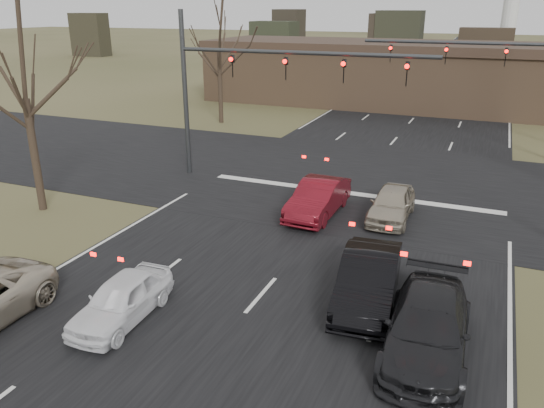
% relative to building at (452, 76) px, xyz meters
% --- Properties ---
extents(ground, '(360.00, 360.00, 0.00)m').
position_rel_building_xyz_m(ground, '(-2.00, -38.00, -2.67)').
color(ground, '#434424').
rests_on(ground, ground).
extents(road_main, '(14.00, 300.00, 0.02)m').
position_rel_building_xyz_m(road_main, '(-2.00, 22.00, -2.66)').
color(road_main, black).
rests_on(road_main, ground).
extents(road_cross, '(200.00, 14.00, 0.02)m').
position_rel_building_xyz_m(road_cross, '(-2.00, -23.00, -2.65)').
color(road_cross, black).
rests_on(road_cross, ground).
extents(building, '(42.40, 10.40, 5.30)m').
position_rel_building_xyz_m(building, '(0.00, 0.00, 0.00)').
color(building, brown).
rests_on(building, ground).
extents(mast_arm_near, '(12.12, 0.24, 8.00)m').
position_rel_building_xyz_m(mast_arm_near, '(-7.23, -25.00, 2.41)').
color(mast_arm_near, '#383A3D').
rests_on(mast_arm_near, ground).
extents(mast_arm_far, '(11.12, 0.24, 8.00)m').
position_rel_building_xyz_m(mast_arm_far, '(4.18, -15.00, 2.35)').
color(mast_arm_far, '#383A3D').
rests_on(mast_arm_far, ground).
extents(tree_left_near, '(5.10, 5.10, 8.50)m').
position_rel_building_xyz_m(tree_left_near, '(-13.50, -32.00, 3.90)').
color(tree_left_near, black).
rests_on(tree_left_near, ground).
extents(tree_left_far, '(5.70, 5.70, 9.50)m').
position_rel_building_xyz_m(tree_left_far, '(-15.00, -13.00, 4.68)').
color(tree_left_far, black).
rests_on(tree_left_far, ground).
extents(car_white_sedan, '(1.59, 3.64, 1.22)m').
position_rel_building_xyz_m(car_white_sedan, '(-4.99, -37.63, -2.05)').
color(car_white_sedan, white).
rests_on(car_white_sedan, ground).
extents(car_black_hatch, '(2.04, 4.65, 1.49)m').
position_rel_building_xyz_m(car_black_hatch, '(1.00, -34.16, -1.92)').
color(car_black_hatch, black).
rests_on(car_black_hatch, ground).
extents(car_charcoal_sedan, '(2.15, 4.91, 1.40)m').
position_rel_building_xyz_m(car_charcoal_sedan, '(2.88, -35.93, -1.96)').
color(car_charcoal_sedan, black).
rests_on(car_charcoal_sedan, ground).
extents(car_red_ahead, '(1.64, 4.44, 1.45)m').
position_rel_building_xyz_m(car_red_ahead, '(-2.50, -28.09, -1.94)').
color(car_red_ahead, maroon).
rests_on(car_red_ahead, ground).
extents(car_silver_ahead, '(1.63, 3.91, 1.32)m').
position_rel_building_xyz_m(car_silver_ahead, '(0.38, -27.39, -2.00)').
color(car_silver_ahead, '#B0A48E').
rests_on(car_silver_ahead, ground).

